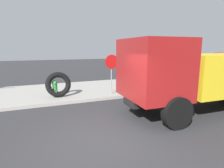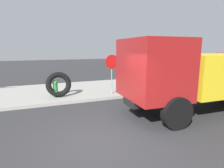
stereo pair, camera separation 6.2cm
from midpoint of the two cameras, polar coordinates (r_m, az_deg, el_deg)
name	(u,v)px [view 1 (the left image)]	position (r m, az deg, el deg)	size (l,w,h in m)	color
ground_plane	(104,140)	(5.73, -2.85, -16.76)	(80.00, 80.00, 0.00)	#2D2D30
sidewalk_curb	(68,91)	(11.70, -13.46, -2.13)	(36.00, 5.00, 0.15)	#99968E
fire_hydrant	(55,88)	(10.16, -17.18, -1.18)	(0.27, 0.62, 0.87)	#2D8438
loose_tire	(58,84)	(10.02, -16.25, -0.14)	(1.29, 1.29, 0.28)	black
stop_sign	(112,67)	(10.21, -0.30, 5.24)	(0.76, 0.08, 2.16)	gray
dump_truck_yellow	(200,73)	(8.66, 25.13, 2.94)	(7.08, 2.99, 3.00)	gold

